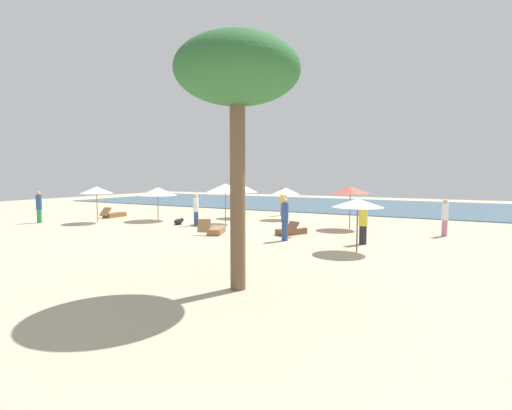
{
  "coord_description": "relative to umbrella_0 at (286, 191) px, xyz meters",
  "views": [
    {
      "loc": [
        11.68,
        -17.72,
        2.88
      ],
      "look_at": [
        1.16,
        1.64,
        1.1
      ],
      "focal_mm": 28.13,
      "sensor_mm": 36.0,
      "label": 1
    }
  ],
  "objects": [
    {
      "name": "person_4",
      "position": [
        6.27,
        -6.31,
        -0.89
      ],
      "size": [
        0.47,
        0.47,
        1.73
      ],
      "color": "#26262D",
      "rests_on": "ground_plane"
    },
    {
      "name": "lounger_1",
      "position": [
        -10.31,
        -4.14,
        -1.59
      ],
      "size": [
        0.69,
        1.74,
        0.67
      ],
      "color": "brown",
      "rests_on": "ground_plane"
    },
    {
      "name": "person_2",
      "position": [
        -1.13,
        1.96,
        -0.77
      ],
      "size": [
        0.41,
        0.41,
        1.92
      ],
      "color": "#D17299",
      "rests_on": "ground_plane"
    },
    {
      "name": "umbrella_1",
      "position": [
        4.62,
        -2.25,
        0.24
      ],
      "size": [
        1.91,
        1.91,
        2.17
      ],
      "color": "brown",
      "rests_on": "ground_plane"
    },
    {
      "name": "umbrella_4",
      "position": [
        -2.78,
        -0.4,
        0.11
      ],
      "size": [
        1.85,
        1.85,
        2.1
      ],
      "color": "olive",
      "rests_on": "ground_plane"
    },
    {
      "name": "person_3",
      "position": [
        -11.77,
        -8.24,
        -0.83
      ],
      "size": [
        0.41,
        0.41,
        1.81
      ],
      "color": "#338C59",
      "rests_on": "ground_plane"
    },
    {
      "name": "umbrella_3",
      "position": [
        6.47,
        -8.01,
        0.03
      ],
      "size": [
        1.84,
        1.84,
        1.95
      ],
      "color": "brown",
      "rests_on": "ground_plane"
    },
    {
      "name": "person_5",
      "position": [
        9.03,
        -2.45,
        -0.89
      ],
      "size": [
        0.37,
        0.37,
        1.7
      ],
      "color": "#D17299",
      "rests_on": "ground_plane"
    },
    {
      "name": "ground_plane",
      "position": [
        -1.56,
        -4.69,
        -1.76
      ],
      "size": [
        60.0,
        60.0,
        0.0
      ],
      "primitive_type": "plane",
      "color": "#BCAD8E"
    },
    {
      "name": "umbrella_5",
      "position": [
        -6.52,
        -4.15,
        -0.0
      ],
      "size": [
        2.28,
        2.28,
        2.0
      ],
      "color": "olive",
      "rests_on": "ground_plane"
    },
    {
      "name": "person_1",
      "position": [
        3.16,
        -7.05,
        -0.83
      ],
      "size": [
        0.37,
        0.37,
        1.82
      ],
      "color": "#2D4C8C",
      "rests_on": "ground_plane"
    },
    {
      "name": "umbrella_6",
      "position": [
        -2.12,
        -3.49,
        0.27
      ],
      "size": [
        2.13,
        2.13,
        2.26
      ],
      "color": "brown",
      "rests_on": "ground_plane"
    },
    {
      "name": "umbrella_0",
      "position": [
        0.0,
        0.0,
        0.0
      ],
      "size": [
        1.72,
        1.72,
        1.97
      ],
      "color": "brown",
      "rests_on": "ground_plane"
    },
    {
      "name": "lounger_0",
      "position": [
        -0.51,
        -6.86,
        -1.59
      ],
      "size": [
        1.16,
        1.75,
        0.73
      ],
      "color": "olive",
      "rests_on": "ground_plane"
    },
    {
      "name": "dog",
      "position": [
        -4.19,
        -5.06,
        -1.58
      ],
      "size": [
        0.32,
        0.75,
        0.35
      ],
      "color": "black",
      "rests_on": "ground_plane"
    },
    {
      "name": "person_0",
      "position": [
        -3.11,
        -4.92,
        -0.86
      ],
      "size": [
        0.4,
        0.4,
        1.74
      ],
      "color": "#2D4C8C",
      "rests_on": "ground_plane"
    },
    {
      "name": "lounger_2",
      "position": [
        2.74,
        -5.39,
        -1.58
      ],
      "size": [
        1.22,
        1.78,
        0.69
      ],
      "color": "brown",
      "rests_on": "ground_plane"
    },
    {
      "name": "umbrella_2",
      "position": [
        -8.86,
        -6.63,
        0.13
      ],
      "size": [
        1.83,
        1.83,
        2.09
      ],
      "color": "olive",
      "rests_on": "ground_plane"
    },
    {
      "name": "palm_0",
      "position": [
        5.07,
        -14.06,
        3.43
      ],
      "size": [
        3.02,
        3.02,
        6.15
      ],
      "color": "brown",
      "rests_on": "ground_plane"
    },
    {
      "name": "ocean_water",
      "position": [
        -1.56,
        12.31,
        -1.73
      ],
      "size": [
        48.0,
        16.0,
        0.06
      ],
      "primitive_type": "cube",
      "color": "#3D6075",
      "rests_on": "ground_plane"
    }
  ]
}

